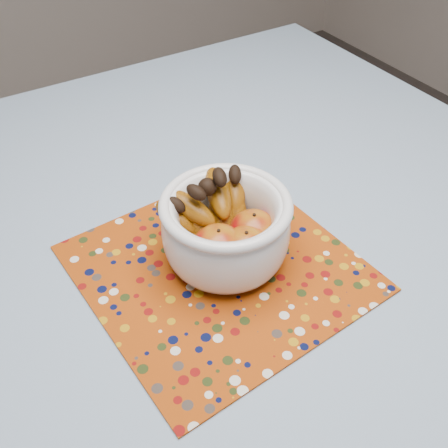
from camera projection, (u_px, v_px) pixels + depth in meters
name	position (u px, v px, depth m)	size (l,w,h in m)	color
table	(221.00, 273.00, 0.92)	(1.20, 1.20, 0.75)	brown
tablecloth	(221.00, 240.00, 0.86)	(1.32, 1.32, 0.01)	slate
placemat	(219.00, 268.00, 0.80)	(0.39, 0.39, 0.00)	#923507
fruit_bowl	(222.00, 224.00, 0.78)	(0.22, 0.20, 0.15)	white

